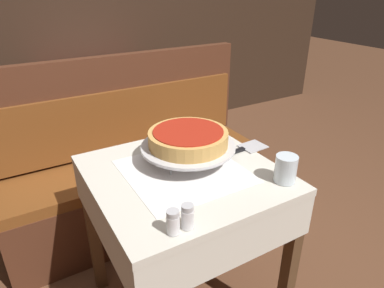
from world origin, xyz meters
name	(u,v)px	position (x,y,z in m)	size (l,w,h in m)	color
dining_table_front	(184,196)	(0.00, 0.00, 0.62)	(0.70, 0.70, 0.74)	beige
dining_table_rear	(104,88)	(0.17, 1.61, 0.63)	(0.84, 0.84, 0.74)	red
booth_bench	(137,178)	(0.06, 0.71, 0.32)	(1.53, 0.44, 1.03)	#4C2819
back_wall_panel	(56,8)	(0.00, 2.11, 1.20)	(6.00, 0.04, 2.40)	black
pizza_pan_stand	(188,147)	(0.06, 0.06, 0.81)	(0.38, 0.38, 0.07)	#ADADB2
deep_dish_pizza	(188,138)	(0.06, 0.06, 0.85)	(0.32, 0.32, 0.06)	tan
pizza_server	(239,150)	(0.29, 0.02, 0.75)	(0.30, 0.10, 0.01)	#BCBCC1
water_glass_near	(286,169)	(0.29, -0.25, 0.79)	(0.08, 0.08, 0.10)	silver
salt_shaker	(173,222)	(-0.20, -0.30, 0.78)	(0.04, 0.04, 0.08)	silver
pepper_shaker	(188,216)	(-0.15, -0.30, 0.78)	(0.04, 0.04, 0.08)	silver
condiment_caddy	(106,72)	(0.17, 1.51, 0.78)	(0.11, 0.11, 0.15)	black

